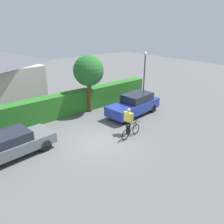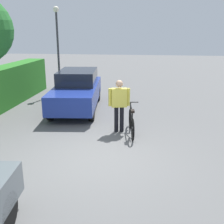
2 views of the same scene
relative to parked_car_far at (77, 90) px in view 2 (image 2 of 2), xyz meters
name	(u,v)px [view 2 (image 2 of 2)]	position (x,y,z in m)	size (l,w,h in m)	color
ground_plane	(97,157)	(-4.40, -1.60, -0.78)	(60.00, 60.00, 0.00)	#595959
parked_car_far	(77,90)	(0.00, 0.00, 0.00)	(4.43, 2.07, 1.53)	navy
bicycle	(131,123)	(-2.64, -2.37, -0.41)	(1.65, 0.50, 0.90)	black
person_rider	(119,102)	(-2.47, -1.97, 0.18)	(0.28, 0.66, 1.65)	black
street_lamp	(57,38)	(2.64, 1.56, 1.92)	(0.28, 0.28, 4.17)	#38383D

